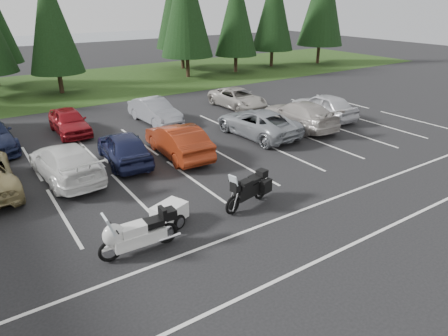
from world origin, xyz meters
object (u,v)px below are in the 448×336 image
car_near_3 (66,162)px  cargo_trailer (170,214)px  car_near_6 (257,123)px  car_near_7 (299,114)px  car_far_4 (238,98)px  touring_motorcycle (138,230)px  car_far_2 (69,121)px  adventure_motorcycle (247,187)px  car_near_8 (323,106)px  car_near_4 (124,147)px  car_far_3 (155,111)px  car_near_5 (178,141)px

car_near_3 → cargo_trailer: 6.22m
car_near_3 → car_near_6: car_near_3 is taller
car_near_7 → car_far_4: bearing=-83.5°
touring_motorcycle → cargo_trailer: size_ratio=1.69×
car_far_2 → touring_motorcycle: touring_motorcycle is taller
cargo_trailer → adventure_motorcycle: size_ratio=0.65×
car_near_7 → adventure_motorcycle: 10.51m
car_near_7 → car_near_8: size_ratio=1.15×
car_near_4 → adventure_motorcycle: size_ratio=1.76×
car_near_7 → car_near_8: bearing=-165.7°
cargo_trailer → adventure_motorcycle: 3.03m
car_near_4 → touring_motorcycle: (-2.26, -7.16, 0.01)m
car_far_3 → car_near_5: bearing=-108.8°
touring_motorcycle → car_near_5: bearing=55.5°
cargo_trailer → adventure_motorcycle: (2.98, -0.43, 0.39)m
car_far_3 → cargo_trailer: 12.38m
car_near_5 → car_far_2: bearing=-58.8°
car_near_6 → touring_motorcycle: bearing=31.1°
car_near_6 → car_far_3: bearing=-59.9°
car_far_3 → touring_motorcycle: bearing=-121.5°
car_near_3 → car_far_2: car_near_3 is taller
touring_motorcycle → adventure_motorcycle: 4.49m
adventure_motorcycle → car_far_4: bearing=42.4°
car_far_3 → car_near_6: bearing=-61.1°
cargo_trailer → car_far_4: bearing=25.3°
car_near_5 → car_near_3: bearing=-0.5°
car_far_2 → touring_motorcycle: bearing=-95.4°
car_near_8 → touring_motorcycle: bearing=26.1°
car_near_7 → car_near_3: bearing=2.3°
car_near_3 → car_near_5: size_ratio=1.09×
car_near_4 → car_far_3: 6.55m
car_near_4 → car_far_4: car_near_4 is taller
cargo_trailer → touring_motorcycle: bearing=-168.6°
car_near_3 → touring_motorcycle: 6.85m
car_far_4 → cargo_trailer: size_ratio=2.90×
car_near_3 → car_near_6: bearing=176.0°
car_near_4 → car_near_8: 13.34m
car_far_2 → touring_motorcycle: (-1.27, -13.05, 0.06)m
car_near_6 → car_near_5: bearing=-0.1°
car_near_3 → car_far_4: 14.18m
car_near_8 → car_far_4: bearing=-58.6°
car_far_3 → car_far_2: bearing=167.5°
car_near_8 → car_far_2: (-14.33, 5.82, -0.09)m
car_near_5 → car_far_4: car_near_5 is taller
car_near_3 → car_far_4: (13.03, 5.59, -0.08)m
touring_motorcycle → adventure_motorcycle: touring_motorcycle is taller
cargo_trailer → car_far_3: bearing=46.7°
car_near_6 → car_near_4: bearing=-6.0°
adventure_motorcycle → car_far_3: bearing=68.2°
car_near_5 → car_near_8: bearing=-173.2°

